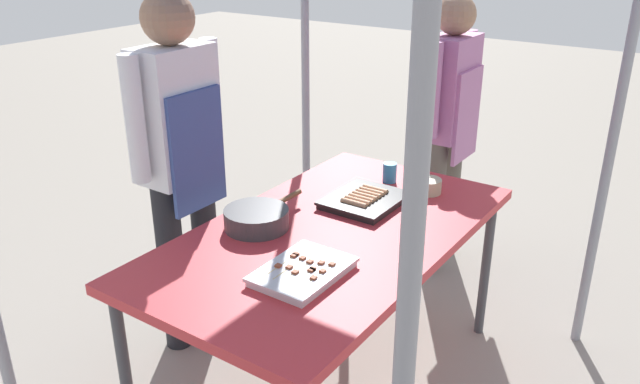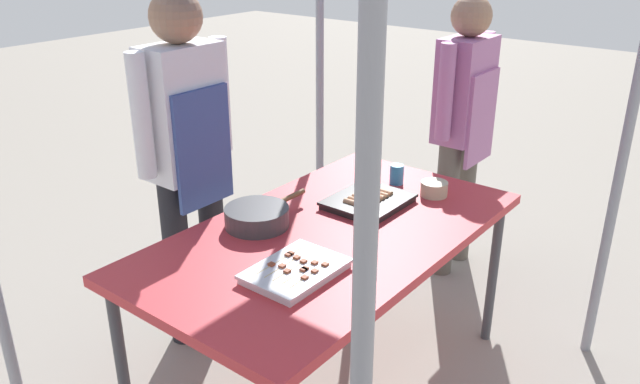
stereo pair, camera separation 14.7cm
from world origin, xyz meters
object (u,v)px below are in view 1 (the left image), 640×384
at_px(tray_meat_skewers, 303,271).
at_px(stall_table, 330,242).
at_px(condiment_bowl, 428,186).
at_px(vendor_woman, 180,147).
at_px(tray_grilled_sausages, 365,200).
at_px(cooking_wok, 257,218).
at_px(customer_nearby, 449,114).
at_px(drink_cup_near_edge, 390,173).

bearing_deg(tray_meat_skewers, stall_table, 18.60).
height_order(condiment_bowl, vendor_woman, vendor_woman).
xyz_separation_m(tray_grilled_sausages, cooking_wok, (-0.44, 0.23, 0.02)).
xyz_separation_m(vendor_woman, customer_nearby, (1.34, -0.66, -0.06)).
xyz_separation_m(tray_meat_skewers, customer_nearby, (1.63, 0.20, 0.13)).
height_order(tray_grilled_sausages, tray_meat_skewers, tray_grilled_sausages).
bearing_deg(cooking_wok, stall_table, -60.52).
distance_m(cooking_wok, condiment_bowl, 0.81).
distance_m(tray_meat_skewers, vendor_woman, 0.94).
xyz_separation_m(stall_table, vendor_woman, (-0.05, 0.75, 0.26)).
distance_m(tray_meat_skewers, drink_cup_near_edge, 0.93).
bearing_deg(stall_table, tray_grilled_sausages, 3.87).
height_order(tray_grilled_sausages, customer_nearby, customer_nearby).
bearing_deg(drink_cup_near_edge, tray_grilled_sausages, -173.06).
height_order(stall_table, customer_nearby, customer_nearby).
relative_size(stall_table, customer_nearby, 1.05).
xyz_separation_m(tray_grilled_sausages, condiment_bowl, (0.26, -0.17, 0.01)).
bearing_deg(vendor_woman, drink_cup_near_edge, 131.83).
relative_size(stall_table, drink_cup_near_edge, 17.68).
bearing_deg(customer_nearby, cooking_wok, 173.46).
xyz_separation_m(tray_meat_skewers, drink_cup_near_edge, (0.92, 0.17, 0.03)).
relative_size(stall_table, condiment_bowl, 13.50).
bearing_deg(vendor_woman, stall_table, 93.93).
bearing_deg(condiment_bowl, tray_meat_skewers, 177.91).
relative_size(tray_grilled_sausages, drink_cup_near_edge, 3.77).
bearing_deg(cooking_wok, condiment_bowl, -29.80).
distance_m(tray_meat_skewers, condiment_bowl, 0.90).
height_order(tray_grilled_sausages, drink_cup_near_edge, drink_cup_near_edge).
xyz_separation_m(condiment_bowl, drink_cup_near_edge, (0.02, 0.20, 0.01)).
bearing_deg(tray_grilled_sausages, drink_cup_near_edge, 6.94).
relative_size(cooking_wok, condiment_bowl, 3.50).
relative_size(tray_meat_skewers, customer_nearby, 0.22).
distance_m(tray_grilled_sausages, tray_meat_skewers, 0.65).
relative_size(tray_meat_skewers, vendor_woman, 0.21).
height_order(stall_table, drink_cup_near_edge, drink_cup_near_edge).
bearing_deg(drink_cup_near_edge, tray_meat_skewers, -169.52).
bearing_deg(cooking_wok, tray_grilled_sausages, -28.09).
bearing_deg(customer_nearby, tray_grilled_sausages, -176.07).
xyz_separation_m(cooking_wok, drink_cup_near_edge, (0.72, -0.20, 0.00)).
height_order(stall_table, tray_grilled_sausages, tray_grilled_sausages).
xyz_separation_m(tray_grilled_sausages, drink_cup_near_edge, (0.28, 0.03, 0.03)).
xyz_separation_m(tray_meat_skewers, cooking_wok, (0.20, 0.37, 0.03)).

